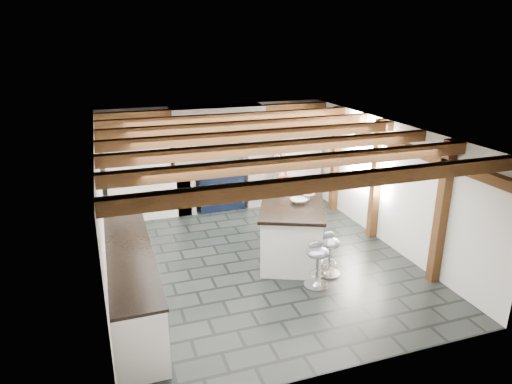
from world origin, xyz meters
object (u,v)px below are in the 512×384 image
object	(u,v)px
range_cooker	(219,188)
bar_stool_far	(317,259)
kitchen_island	(292,226)
bar_stool_near	(329,249)

from	to	relation	value
range_cooker	bar_stool_far	distance (m)	3.88
kitchen_island	range_cooker	bearing A→B (deg)	127.32
range_cooker	kitchen_island	world-z (taller)	kitchen_island
range_cooker	bar_stool_near	xyz separation A→B (m)	(0.92, -3.56, -0.02)
bar_stool_near	kitchen_island	bearing A→B (deg)	109.49
kitchen_island	bar_stool_far	world-z (taller)	kitchen_island
kitchen_island	bar_stool_far	bearing A→B (deg)	-70.08
kitchen_island	bar_stool_far	distance (m)	1.20
kitchen_island	bar_stool_near	bearing A→B (deg)	-49.92
bar_stool_near	bar_stool_far	size ratio (longest dim) A/B	0.98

